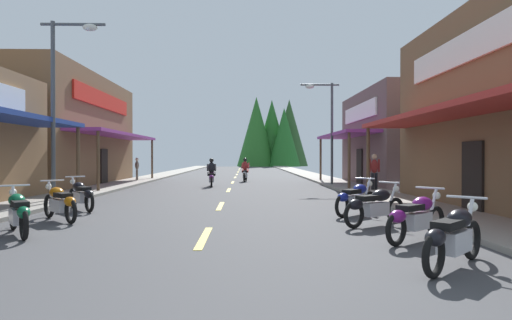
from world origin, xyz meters
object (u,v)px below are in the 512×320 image
(streetlamp_right, at_px, (326,118))
(rider_cruising_lead, at_px, (212,175))
(motorcycle_parked_left_3, at_px, (60,202))
(streetlamp_left, at_px, (63,86))
(motorcycle_parked_left_4, at_px, (81,194))
(motorcycle_parked_right_1, at_px, (416,216))
(motorcycle_parked_right_3, at_px, (356,198))
(pedestrian_by_shop, at_px, (374,170))
(pedestrian_browsing, at_px, (137,168))
(motorcycle_parked_left_2, at_px, (18,212))
(motorcycle_parked_right_0, at_px, (454,236))
(rider_cruising_trailing, at_px, (245,172))
(motorcycle_parked_right_2, at_px, (375,205))

(streetlamp_right, xyz_separation_m, rider_cruising_lead, (-6.36, -0.09, -3.14))
(motorcycle_parked_left_3, distance_m, rider_cruising_lead, 12.96)
(streetlamp_left, xyz_separation_m, motorcycle_parked_left_4, (1.09, -1.31, -3.56))
(motorcycle_parked_right_1, relative_size, motorcycle_parked_right_3, 1.07)
(streetlamp_left, relative_size, pedestrian_by_shop, 3.50)
(pedestrian_by_shop, bearing_deg, rider_cruising_lead, 47.47)
(streetlamp_left, distance_m, motorcycle_parked_right_1, 11.97)
(rider_cruising_lead, relative_size, pedestrian_browsing, 1.36)
(motorcycle_parked_right_1, xyz_separation_m, motorcycle_parked_left_4, (-8.40, 5.04, 0.00))
(pedestrian_browsing, bearing_deg, motorcycle_parked_left_3, 80.58)
(motorcycle_parked_left_4, bearing_deg, rider_cruising_lead, -56.12)
(motorcycle_parked_left_2, bearing_deg, rider_cruising_lead, -46.41)
(streetlamp_left, xyz_separation_m, motorcycle_parked_right_0, (9.24, -8.38, -3.56))
(motorcycle_parked_left_4, xyz_separation_m, rider_cruising_trailing, (5.02, 15.25, 0.17))
(streetlamp_right, distance_m, pedestrian_by_shop, 5.15)
(motorcycle_parked_left_3, bearing_deg, rider_cruising_trailing, -58.14)
(streetlamp_right, height_order, motorcycle_parked_left_2, streetlamp_right)
(motorcycle_parked_left_3, height_order, rider_cruising_lead, rider_cruising_lead)
(motorcycle_parked_right_0, height_order, motorcycle_parked_left_3, same)
(motorcycle_parked_right_1, xyz_separation_m, motorcycle_parked_right_2, (-0.24, 1.90, 0.00))
(motorcycle_parked_left_4, bearing_deg, motorcycle_parked_right_3, -137.91)
(motorcycle_parked_right_2, height_order, rider_cruising_trailing, rider_cruising_trailing)
(streetlamp_left, height_order, rider_cruising_trailing, streetlamp_left)
(motorcycle_parked_right_1, distance_m, motorcycle_parked_left_3, 8.59)
(motorcycle_parked_right_2, bearing_deg, pedestrian_browsing, 85.55)
(pedestrian_by_shop, bearing_deg, motorcycle_parked_left_4, 104.66)
(rider_cruising_lead, distance_m, rider_cruising_trailing, 5.15)
(rider_cruising_trailing, height_order, pedestrian_browsing, pedestrian_browsing)
(motorcycle_parked_right_1, bearing_deg, motorcycle_parked_right_0, -136.57)
(motorcycle_parked_left_3, xyz_separation_m, pedestrian_by_shop, (10.74, 8.65, 0.55))
(motorcycle_parked_right_1, height_order, motorcycle_parked_left_2, same)
(motorcycle_parked_right_0, distance_m, pedestrian_browsing, 24.57)
(motorcycle_parked_right_2, xyz_separation_m, pedestrian_by_shop, (2.88, 9.60, 0.55))
(streetlamp_left, relative_size, rider_cruising_trailing, 2.90)
(motorcycle_parked_right_2, xyz_separation_m, motorcycle_parked_right_3, (0.03, 1.89, 0.00))
(motorcycle_parked_right_2, relative_size, motorcycle_parked_left_4, 1.07)
(streetlamp_right, distance_m, motorcycle_parked_right_2, 14.13)
(motorcycle_parked_right_0, bearing_deg, motorcycle_parked_right_2, 45.74)
(motorcycle_parked_left_3, bearing_deg, streetlamp_right, -78.94)
(streetlamp_left, height_order, motorcycle_parked_right_0, streetlamp_left)
(rider_cruising_lead, height_order, pedestrian_by_shop, pedestrian_by_shop)
(motorcycle_parked_left_4, bearing_deg, motorcycle_parked_right_1, -160.17)
(motorcycle_parked_left_2, height_order, rider_cruising_trailing, rider_cruising_trailing)
(streetlamp_right, bearing_deg, motorcycle_parked_left_2, -122.13)
(streetlamp_right, height_order, motorcycle_parked_left_4, streetlamp_right)
(rider_cruising_trailing, bearing_deg, rider_cruising_lead, 163.57)
(motorcycle_parked_right_2, bearing_deg, motorcycle_parked_left_4, 125.25)
(streetlamp_right, distance_m, motorcycle_parked_right_1, 15.96)
(streetlamp_left, relative_size, streetlamp_right, 1.08)
(motorcycle_parked_right_3, relative_size, pedestrian_by_shop, 0.90)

